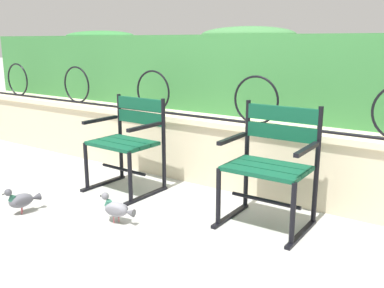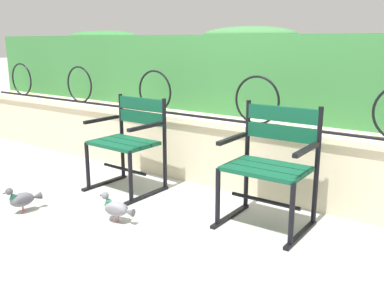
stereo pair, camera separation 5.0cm
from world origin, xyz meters
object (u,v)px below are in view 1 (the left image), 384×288
object	(u,v)px
pigeon_near_chairs	(116,209)
pigeon_far_side	(21,200)
park_chair_left	(128,140)
park_chair_right	(271,162)

from	to	relation	value
pigeon_near_chairs	pigeon_far_side	bearing A→B (deg)	-158.41
pigeon_near_chairs	park_chair_left	bearing A→B (deg)	125.57
park_chair_left	park_chair_right	world-z (taller)	park_chair_right
park_chair_right	pigeon_near_chairs	xyz separation A→B (m)	(-0.93, -0.65, -0.36)
pigeon_near_chairs	park_chair_right	bearing A→B (deg)	35.21
park_chair_left	park_chair_right	bearing A→B (deg)	1.38
park_chair_right	pigeon_far_side	bearing A→B (deg)	-150.40
park_chair_right	pigeon_near_chairs	distance (m)	1.19
park_chair_left	park_chair_right	size ratio (longest dim) A/B	0.95
park_chair_left	park_chair_right	distance (m)	1.37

